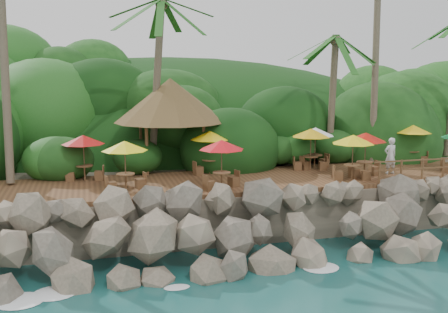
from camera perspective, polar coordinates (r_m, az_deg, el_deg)
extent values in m
plane|color=#19514F|center=(19.26, 4.67, -13.00)|extent=(140.00, 140.00, 0.00)
cube|color=gray|center=(33.88, -4.31, -1.15)|extent=(32.00, 25.20, 2.10)
ellipsoid|color=#143811|center=(41.35, -6.18, -0.67)|extent=(44.80, 28.00, 15.40)
cube|color=brown|center=(24.08, 0.00, -2.82)|extent=(26.00, 5.00, 0.20)
ellipsoid|color=white|center=(18.57, -13.98, -14.06)|extent=(1.20, 0.80, 0.06)
ellipsoid|color=white|center=(18.81, -4.55, -13.48)|extent=(1.20, 0.80, 0.06)
ellipsoid|color=white|center=(19.51, 4.37, -12.59)|extent=(1.20, 0.80, 0.06)
ellipsoid|color=white|center=(20.63, 12.43, -11.53)|extent=(1.20, 0.80, 0.06)
ellipsoid|color=white|center=(22.10, 19.49, -10.42)|extent=(1.20, 0.80, 0.06)
cylinder|color=brown|center=(25.31, -22.88, 9.70)|extent=(0.44, 2.26, 10.80)
cylinder|color=brown|center=(26.37, -7.38, 7.54)|extent=(1.10, 1.03, 8.32)
ellipsoid|color=#23601E|center=(26.54, -7.59, 16.55)|extent=(6.00, 6.00, 2.40)
cylinder|color=brown|center=(28.59, 11.74, 5.96)|extent=(0.43, 0.81, 6.71)
ellipsoid|color=#23601E|center=(28.58, 11.98, 12.68)|extent=(6.00, 6.00, 2.40)
cylinder|color=brown|center=(29.75, 16.24, 10.35)|extent=(1.30, 2.17, 11.20)
cylinder|color=brown|center=(25.23, -8.43, 0.66)|extent=(0.16, 0.16, 2.40)
cylinder|color=brown|center=(25.68, -2.21, 0.92)|extent=(0.16, 0.16, 2.40)
cylinder|color=brown|center=(27.99, -9.07, 1.54)|extent=(0.16, 0.16, 2.40)
cylinder|color=brown|center=(28.39, -3.44, 1.76)|extent=(0.16, 0.16, 2.40)
cone|color=brown|center=(26.55, -5.87, 6.16)|extent=(5.71, 5.71, 2.20)
cylinder|color=brown|center=(29.77, 19.80, -0.11)|extent=(0.07, 0.07, 0.68)
cylinder|color=brown|center=(29.72, 19.84, 0.56)|extent=(0.78, 0.78, 0.05)
cylinder|color=brown|center=(29.67, 19.87, 1.18)|extent=(0.05, 0.05, 2.03)
cone|color=yellow|center=(29.56, 19.97, 2.86)|extent=(1.94, 1.94, 0.42)
cube|color=brown|center=(29.49, 18.67, -0.38)|extent=(0.43, 0.43, 0.43)
cube|color=brown|center=(30.10, 20.87, -0.32)|extent=(0.43, 0.43, 0.43)
cylinder|color=brown|center=(22.44, -10.68, -2.76)|extent=(0.07, 0.07, 0.68)
cylinder|color=brown|center=(22.37, -10.71, -1.89)|extent=(0.78, 0.78, 0.05)
cylinder|color=brown|center=(22.31, -10.74, -1.07)|extent=(0.05, 0.05, 2.03)
cone|color=#FFEE15|center=(22.16, -10.81, 1.16)|extent=(1.94, 1.94, 0.42)
cube|color=brown|center=(22.28, -12.25, -3.25)|extent=(0.47, 0.47, 0.43)
cube|color=brown|center=(22.67, -9.12, -2.92)|extent=(0.47, 0.47, 0.43)
cylinder|color=brown|center=(22.34, -0.27, -2.65)|extent=(0.07, 0.07, 0.68)
cylinder|color=brown|center=(22.27, -0.27, -1.76)|extent=(0.78, 0.78, 0.05)
cylinder|color=brown|center=(22.21, -0.27, -0.95)|extent=(0.05, 0.05, 2.03)
cone|color=red|center=(22.06, -0.27, 1.29)|extent=(1.94, 1.94, 0.42)
cube|color=brown|center=(22.01, -1.63, -3.19)|extent=(0.50, 0.50, 0.43)
cube|color=brown|center=(22.75, 1.05, -2.76)|extent=(0.50, 0.50, 0.43)
cylinder|color=brown|center=(27.22, 9.87, -0.55)|extent=(0.07, 0.07, 0.68)
cylinder|color=brown|center=(27.16, 9.89, 0.18)|extent=(0.78, 0.78, 0.05)
cylinder|color=brown|center=(27.11, 9.91, 0.86)|extent=(0.05, 0.05, 2.03)
cone|color=white|center=(26.99, 9.96, 2.70)|extent=(1.94, 1.94, 0.42)
cube|color=brown|center=(26.83, 8.82, -0.95)|extent=(0.48, 0.48, 0.43)
cube|color=brown|center=(27.67, 10.87, -0.68)|extent=(0.48, 0.48, 0.43)
cylinder|color=brown|center=(24.73, 13.80, -1.72)|extent=(0.07, 0.07, 0.68)
cylinder|color=brown|center=(24.66, 13.83, -0.92)|extent=(0.78, 0.78, 0.05)
cylinder|color=brown|center=(24.60, 13.86, -0.18)|extent=(0.05, 0.05, 2.03)
cone|color=yellow|center=(24.47, 13.95, 1.84)|extent=(1.94, 1.94, 0.42)
cube|color=brown|center=(24.58, 12.34, -2.04)|extent=(0.46, 0.46, 0.43)
cube|color=brown|center=(24.94, 15.22, -1.99)|extent=(0.46, 0.46, 0.43)
cylinder|color=brown|center=(26.71, 9.41, -0.73)|extent=(0.07, 0.07, 0.68)
cylinder|color=brown|center=(26.65, 9.43, 0.01)|extent=(0.78, 0.78, 0.05)
cylinder|color=brown|center=(26.60, 9.45, 0.70)|extent=(0.05, 0.05, 2.03)
cone|color=gold|center=(26.47, 9.50, 2.58)|extent=(1.94, 1.94, 0.42)
cube|color=brown|center=(26.61, 8.04, -1.02)|extent=(0.46, 0.46, 0.43)
cube|color=brown|center=(26.87, 10.75, -0.99)|extent=(0.46, 0.46, 0.43)
cube|color=brown|center=(28.15, 23.11, -1.12)|extent=(0.47, 0.47, 0.43)
cylinder|color=brown|center=(24.73, -14.98, -1.77)|extent=(0.07, 0.07, 0.68)
cylinder|color=brown|center=(24.66, -15.01, -0.97)|extent=(0.78, 0.78, 0.05)
cylinder|color=brown|center=(24.61, -15.05, -0.23)|extent=(0.05, 0.05, 2.03)
cone|color=#B90C0B|center=(24.48, -15.14, 1.79)|extent=(1.94, 1.94, 0.42)
cube|color=brown|center=(24.86, -16.44, -2.08)|extent=(0.44, 0.44, 0.43)
cube|color=brown|center=(24.67, -13.48, -2.04)|extent=(0.44, 0.44, 0.43)
cylinder|color=brown|center=(25.40, -1.55, -1.14)|extent=(0.07, 0.07, 0.68)
cylinder|color=brown|center=(25.33, -1.55, -0.36)|extent=(0.78, 0.78, 0.05)
cylinder|color=brown|center=(25.28, -1.56, 0.36)|extent=(0.05, 0.05, 2.03)
cone|color=yellow|center=(25.15, -1.57, 2.33)|extent=(1.94, 1.94, 0.42)
cube|color=brown|center=(25.12, -2.84, -1.57)|extent=(0.48, 0.48, 0.43)
cube|color=brown|center=(25.74, -0.29, -1.29)|extent=(0.48, 0.48, 0.43)
cylinder|color=brown|center=(25.68, 15.10, -1.36)|extent=(0.07, 0.07, 0.68)
cylinder|color=brown|center=(25.62, 15.13, -0.59)|extent=(0.78, 0.78, 0.05)
cylinder|color=brown|center=(25.56, 15.16, 0.13)|extent=(0.05, 0.05, 2.03)
cone|color=red|center=(25.43, 15.25, 2.08)|extent=(1.94, 1.94, 0.42)
cube|color=brown|center=(25.27, 14.02, -1.79)|extent=(0.47, 0.47, 0.43)
cube|color=brown|center=(26.15, 16.11, -1.50)|extent=(0.47, 0.47, 0.43)
cylinder|color=brown|center=(24.40, 16.64, -1.62)|extent=(0.10, 0.10, 1.00)
cylinder|color=brown|center=(24.98, 18.79, -1.48)|extent=(0.10, 0.10, 1.00)
cylinder|color=brown|center=(25.60, 20.85, -1.34)|extent=(0.10, 0.10, 1.00)
cylinder|color=brown|center=(26.25, 22.81, -1.20)|extent=(0.10, 0.10, 1.00)
cube|color=brown|center=(25.85, 21.90, -0.29)|extent=(6.10, 0.06, 0.06)
cube|color=brown|center=(25.91, 21.85, -1.16)|extent=(6.10, 0.06, 0.06)
imported|color=silver|center=(26.55, 17.72, 0.07)|extent=(0.68, 0.47, 1.78)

